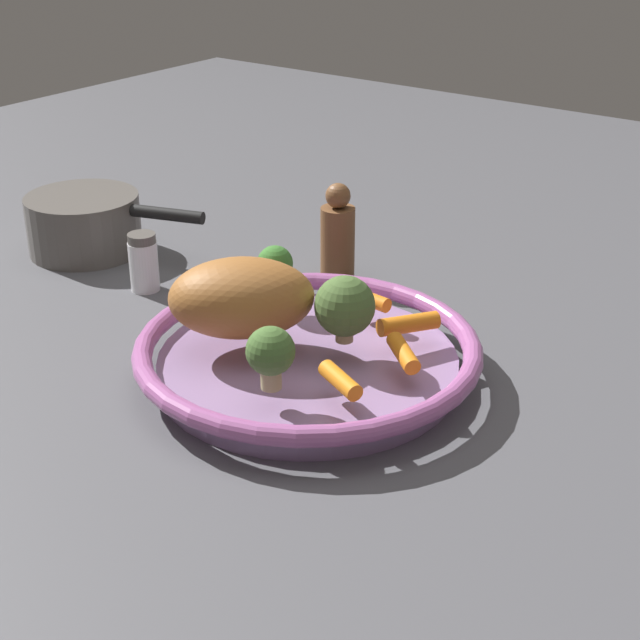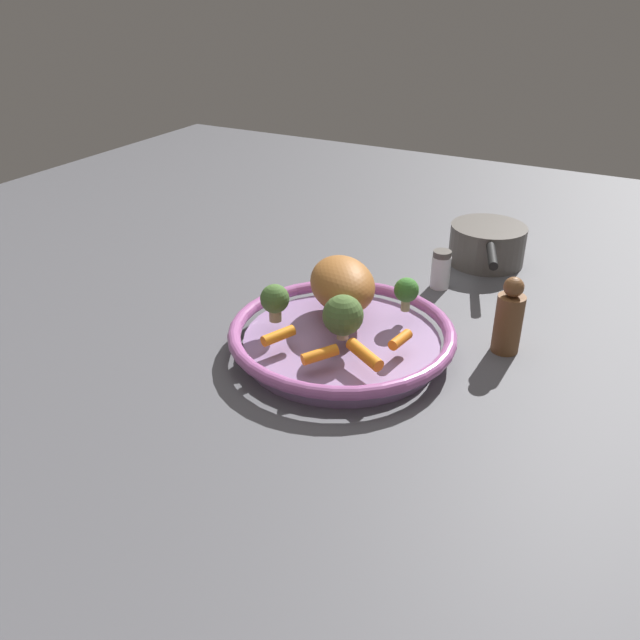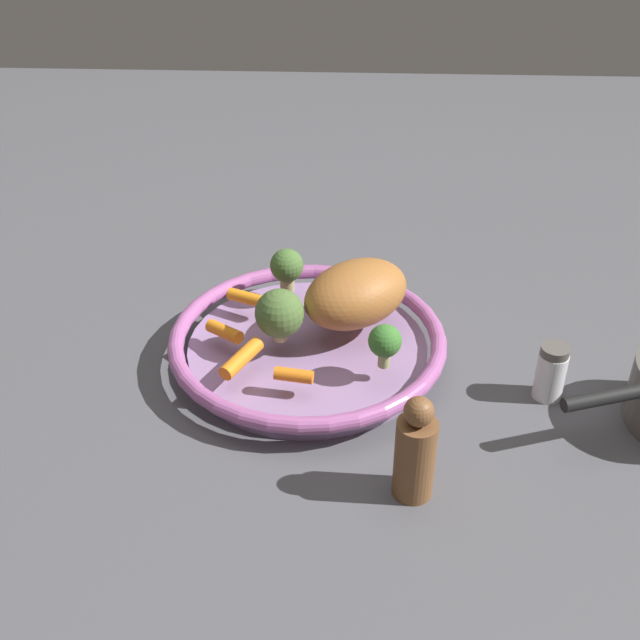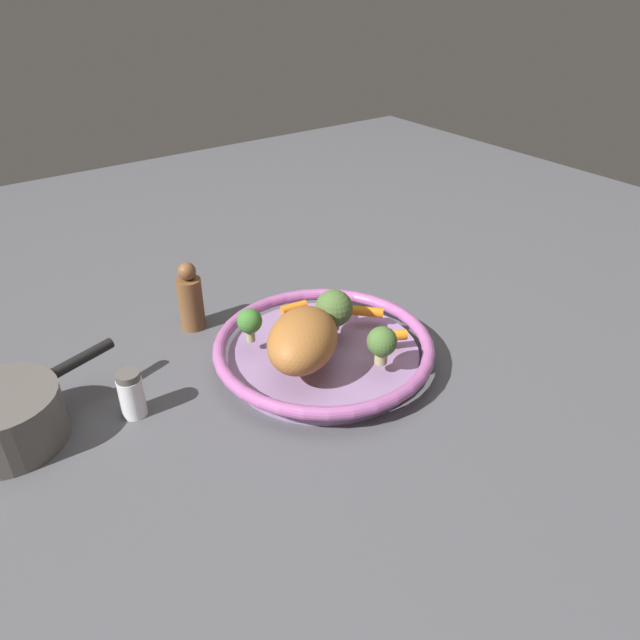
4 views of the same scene
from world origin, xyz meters
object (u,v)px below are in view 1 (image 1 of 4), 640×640
Objects in this scene: broccoli_floret_mid at (345,306)px; saucepan at (85,224)px; baby_carrot_back at (371,300)px; broccoli_floret_small at (275,265)px; pepper_mill at (338,237)px; baby_carrot_left at (403,353)px; roast_chicken_piece at (241,298)px; baby_carrot_center at (408,324)px; salt_shaker at (144,262)px; serving_bowl at (308,357)px; broccoli_floret_large at (270,353)px; baby_carrot_right at (340,380)px.

broccoli_floret_mid is 0.48m from saucepan.
baby_carrot_back is 0.11m from broccoli_floret_small.
baby_carrot_left is at bearing -42.67° from pepper_mill.
baby_carrot_center is at bearing 37.30° from roast_chicken_piece.
salt_shaker is (-0.19, -0.01, -0.04)m from broccoli_floret_small.
broccoli_floret_large is at bearing -71.42° from serving_bowl.
broccoli_floret_mid reaches higher than saucepan.
baby_carrot_left is at bearing 59.20° from broccoli_floret_large.
baby_carrot_right is at bearing -102.80° from baby_carrot_left.
baby_carrot_center is 1.24× the size of baby_carrot_right.
broccoli_floret_small is 0.20m from salt_shaker.
baby_carrot_center is at bearing 94.48° from baby_carrot_right.
baby_carrot_center is 0.90× the size of salt_shaker.
broccoli_floret_small is at bearing 2.30° from salt_shaker.
roast_chicken_piece is 0.10m from broccoli_floret_small.
pepper_mill reaches higher than broccoli_floret_small.
roast_chicken_piece is at bearing 143.45° from broccoli_floret_large.
serving_bowl is 5.36× the size of baby_carrot_center.
baby_carrot_right is 0.39m from salt_shaker.
pepper_mill is (-0.15, 0.31, -0.02)m from broccoli_floret_large.
pepper_mill is at bearing 126.98° from broccoli_floret_mid.
baby_carrot_right is at bearing -36.61° from serving_bowl.
serving_bowl is at bearing -12.74° from saucepan.
pepper_mill is at bearing 125.87° from baby_carrot_right.
baby_carrot_back is at bearing -43.12° from pepper_mill.
baby_carrot_center is 1.18× the size of broccoli_floret_small.
baby_carrot_right is at bearing -12.72° from roast_chicken_piece.
baby_carrot_left reaches higher than serving_bowl.
baby_carrot_center is at bearing 76.70° from broccoli_floret_large.
baby_carrot_back is at bearing 156.47° from baby_carrot_center.
broccoli_floret_small is (-0.12, 0.16, -0.00)m from broccoli_floret_large.
roast_chicken_piece is at bearing -20.59° from salt_shaker.
baby_carrot_back is at bearing 7.82° from salt_shaker.
baby_carrot_back is at bearing 17.92° from broccoli_floret_small.
salt_shaker is at bearing -135.89° from pepper_mill.
broccoli_floret_mid is at bearing -53.02° from pepper_mill.
broccoli_floret_large is 1.08× the size of broccoli_floret_small.
broccoli_floret_small is 0.16m from pepper_mill.
salt_shaker is at bearing -177.84° from baby_carrot_center.
serving_bowl is 0.25m from pepper_mill.
pepper_mill reaches higher than broccoli_floret_mid.
roast_chicken_piece is at bearing -70.24° from broccoli_floret_small.
broccoli_floret_small is at bearing 144.27° from baby_carrot_right.
broccoli_floret_mid is 0.28× the size of saucepan.
baby_carrot_left is at bearing -5.99° from salt_shaker.
broccoli_floret_small is (-0.16, -0.01, 0.02)m from baby_carrot_center.
roast_chicken_piece reaches higher than baby_carrot_right.
pepper_mill reaches higher than baby_carrot_right.
saucepan is at bearing 167.26° from serving_bowl.
roast_chicken_piece reaches higher than broccoli_floret_small.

